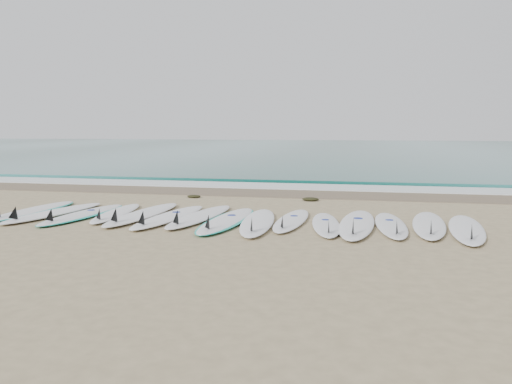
# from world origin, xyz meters

# --- Properties ---
(ground) EXTENTS (120.00, 120.00, 0.00)m
(ground) POSITION_xyz_m (0.00, 0.00, 0.00)
(ground) COLOR #9D8A65
(ocean) EXTENTS (120.00, 55.00, 0.03)m
(ocean) POSITION_xyz_m (0.00, 32.50, 0.01)
(ocean) COLOR #236862
(ocean) RESTS_ON ground
(wet_sand_band) EXTENTS (120.00, 1.80, 0.01)m
(wet_sand_band) POSITION_xyz_m (0.00, 4.10, 0.01)
(wet_sand_band) COLOR brown
(wet_sand_band) RESTS_ON ground
(foam_band) EXTENTS (120.00, 1.40, 0.04)m
(foam_band) POSITION_xyz_m (0.00, 5.50, 0.02)
(foam_band) COLOR silver
(foam_band) RESTS_ON ground
(wave_crest) EXTENTS (120.00, 1.00, 0.10)m
(wave_crest) POSITION_xyz_m (0.00, 7.00, 0.05)
(wave_crest) COLOR #236862
(wave_crest) RESTS_ON ground
(surfboard_0) EXTENTS (0.72, 2.69, 0.34)m
(surfboard_0) POSITION_xyz_m (-4.15, 0.03, 0.05)
(surfboard_0) COLOR silver
(surfboard_0) RESTS_ON ground
(surfboard_1) EXTENTS (1.01, 2.74, 0.34)m
(surfboard_1) POSITION_xyz_m (-3.58, -0.13, 0.06)
(surfboard_1) COLOR white
(surfboard_1) RESTS_ON ground
(surfboard_2) EXTENTS (0.86, 2.62, 0.33)m
(surfboard_2) POSITION_xyz_m (-2.92, -0.13, 0.05)
(surfboard_2) COLOR silver
(surfboard_2) RESTS_ON ground
(surfboard_3) EXTENTS (0.75, 2.39, 0.30)m
(surfboard_3) POSITION_xyz_m (-2.35, 0.12, 0.05)
(surfboard_3) COLOR white
(surfboard_3) RESTS_ON ground
(surfboard_4) EXTENTS (0.76, 2.86, 0.36)m
(surfboard_4) POSITION_xyz_m (-1.77, 0.06, 0.06)
(surfboard_4) COLOR white
(surfboard_4) RESTS_ON ground
(surfboard_5) EXTENTS (0.86, 2.77, 0.35)m
(surfboard_5) POSITION_xyz_m (-1.16, -0.10, 0.06)
(surfboard_5) COLOR white
(surfboard_5) RESTS_ON ground
(surfboard_6) EXTENTS (0.87, 2.76, 0.35)m
(surfboard_6) POSITION_xyz_m (-0.61, 0.07, 0.06)
(surfboard_6) COLOR white
(surfboard_6) RESTS_ON ground
(surfboard_7) EXTENTS (0.82, 2.78, 0.35)m
(surfboard_7) POSITION_xyz_m (-0.00, -0.18, 0.05)
(surfboard_7) COLOR white
(surfboard_7) RESTS_ON ground
(surfboard_8) EXTENTS (0.83, 2.76, 0.35)m
(surfboard_8) POSITION_xyz_m (0.59, -0.26, 0.06)
(surfboard_8) COLOR white
(surfboard_8) RESTS_ON ground
(surfboard_9) EXTENTS (0.62, 2.42, 0.31)m
(surfboard_9) POSITION_xyz_m (1.15, 0.05, 0.05)
(surfboard_9) COLOR white
(surfboard_9) RESTS_ON ground
(surfboard_10) EXTENTS (0.74, 2.34, 0.29)m
(surfboard_10) POSITION_xyz_m (1.80, -0.20, 0.05)
(surfboard_10) COLOR white
(surfboard_10) RESTS_ON ground
(surfboard_11) EXTENTS (0.75, 2.88, 0.37)m
(surfboard_11) POSITION_xyz_m (2.32, -0.11, 0.06)
(surfboard_11) COLOR white
(surfboard_11) RESTS_ON ground
(surfboard_12) EXTENTS (0.61, 2.47, 0.31)m
(surfboard_12) POSITION_xyz_m (2.91, -0.04, 0.05)
(surfboard_12) COLOR white
(surfboard_12) RESTS_ON ground
(surfboard_13) EXTENTS (0.82, 2.71, 0.34)m
(surfboard_13) POSITION_xyz_m (3.55, 0.10, 0.06)
(surfboard_13) COLOR white
(surfboard_13) RESTS_ON ground
(surfboard_14) EXTENTS (0.88, 2.72, 0.34)m
(surfboard_14) POSITION_xyz_m (4.11, -0.16, 0.06)
(surfboard_14) COLOR white
(surfboard_14) RESTS_ON ground
(seaweed_near) EXTENTS (0.34, 0.27, 0.07)m
(seaweed_near) POSITION_xyz_m (-1.65, 2.86, 0.03)
(seaweed_near) COLOR black
(seaweed_near) RESTS_ON ground
(seaweed_far) EXTENTS (0.40, 0.31, 0.08)m
(seaweed_far) POSITION_xyz_m (1.23, 2.91, 0.04)
(seaweed_far) COLOR black
(seaweed_far) RESTS_ON ground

